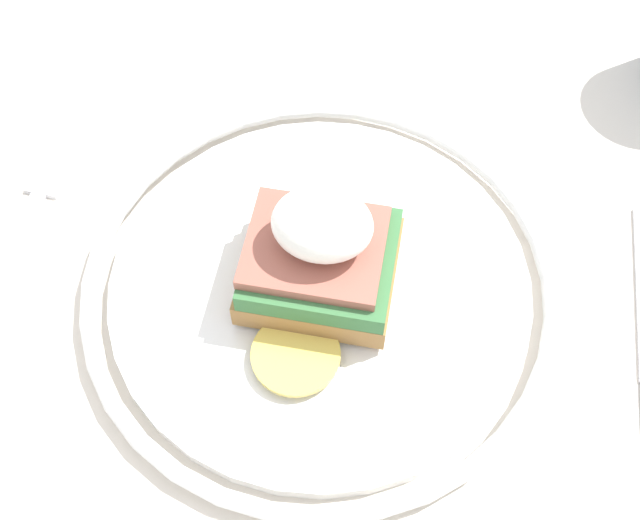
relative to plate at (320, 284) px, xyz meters
name	(u,v)px	position (x,y,z in m)	size (l,w,h in m)	color
dining_table	(258,429)	(-0.03, -0.06, -0.10)	(1.15, 0.89, 0.73)	beige
plate	(320,284)	(0.00, 0.00, 0.00)	(0.28, 0.28, 0.02)	white
sandwich	(320,256)	(0.00, 0.00, 0.03)	(0.09, 0.12, 0.07)	#9E703D
fork	(22,228)	(-0.19, 0.01, -0.01)	(0.02, 0.14, 0.00)	silver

